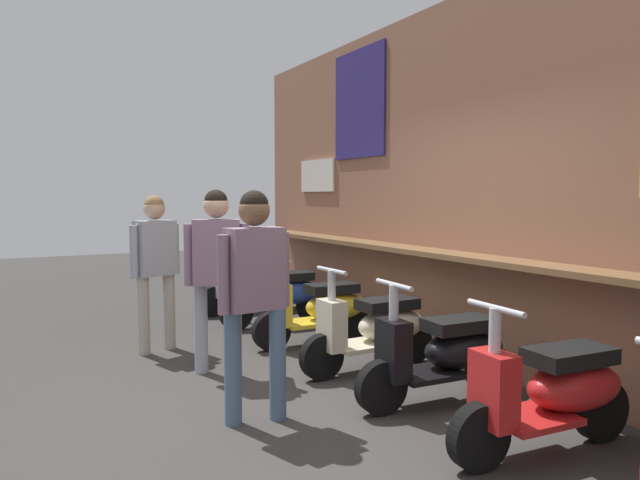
% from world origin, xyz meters
% --- Properties ---
extents(ground_plane, '(25.33, 25.33, 0.00)m').
position_xyz_m(ground_plane, '(0.00, 0.00, 0.00)').
color(ground_plane, '#383533').
extents(market_stall_facade, '(9.05, 0.61, 3.46)m').
position_xyz_m(market_stall_facade, '(-0.00, 2.02, 1.72)').
color(market_stall_facade, '#8C5B44').
rests_on(market_stall_facade, ground_plane).
extents(scooter_silver, '(0.48, 1.40, 0.97)m').
position_xyz_m(scooter_silver, '(-3.47, 1.08, 0.39)').
color(scooter_silver, '#B2B5BA').
rests_on(scooter_silver, ground_plane).
extents(scooter_blue, '(0.46, 1.40, 0.97)m').
position_xyz_m(scooter_blue, '(-2.54, 1.08, 0.39)').
color(scooter_blue, '#233D9E').
rests_on(scooter_blue, ground_plane).
extents(scooter_yellow, '(0.46, 1.40, 0.97)m').
position_xyz_m(scooter_yellow, '(-1.51, 1.08, 0.39)').
color(scooter_yellow, gold).
rests_on(scooter_yellow, ground_plane).
extents(scooter_cream, '(0.46, 1.40, 0.97)m').
position_xyz_m(scooter_cream, '(-0.47, 1.08, 0.39)').
color(scooter_cream, beige).
rests_on(scooter_cream, ground_plane).
extents(scooter_black, '(0.49, 1.40, 0.97)m').
position_xyz_m(scooter_black, '(0.47, 1.08, 0.39)').
color(scooter_black, black).
rests_on(scooter_black, ground_plane).
extents(scooter_red, '(0.50, 1.40, 0.97)m').
position_xyz_m(scooter_red, '(1.46, 1.08, 0.39)').
color(scooter_red, red).
rests_on(scooter_red, ground_plane).
extents(shopper_with_handbag, '(0.43, 0.66, 1.65)m').
position_xyz_m(shopper_with_handbag, '(-1.03, -0.22, 1.00)').
color(shopper_with_handbag, '#999EA8').
rests_on(shopper_with_handbag, ground_plane).
extents(shopper_browsing, '(0.25, 0.56, 1.63)m').
position_xyz_m(shopper_browsing, '(0.11, -0.35, 1.00)').
color(shopper_browsing, slate).
rests_on(shopper_browsing, ground_plane).
extents(shopper_passing, '(0.32, 0.53, 1.60)m').
position_xyz_m(shopper_passing, '(-2.07, -0.54, 0.98)').
color(shopper_passing, '#ADA393').
rests_on(shopper_passing, ground_plane).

